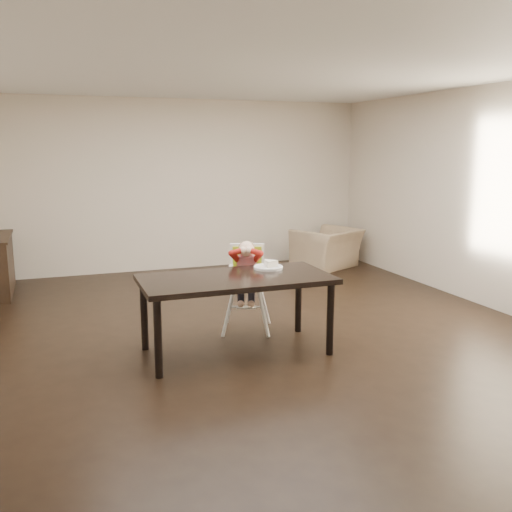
{
  "coord_description": "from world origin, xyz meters",
  "views": [
    {
      "loc": [
        -2.04,
        -5.52,
        1.96
      ],
      "look_at": [
        -0.03,
        0.01,
        0.83
      ],
      "focal_mm": 40.0,
      "sensor_mm": 36.0,
      "label": 1
    }
  ],
  "objects": [
    {
      "name": "ground",
      "position": [
        0.0,
        0.0,
        0.0
      ],
      "size": [
        7.0,
        7.0,
        0.0
      ],
      "primitive_type": "plane",
      "color": "black",
      "rests_on": "ground"
    },
    {
      "name": "room_walls",
      "position": [
        0.0,
        0.0,
        1.86
      ],
      "size": [
        6.02,
        7.02,
        2.71
      ],
      "color": "beige",
      "rests_on": "ground"
    },
    {
      "name": "dining_table",
      "position": [
        -0.42,
        -0.51,
        0.67
      ],
      "size": [
        1.8,
        0.9,
        0.75
      ],
      "color": "black",
      "rests_on": "ground"
    },
    {
      "name": "high_chair",
      "position": [
        -0.1,
        0.12,
        0.69
      ],
      "size": [
        0.53,
        0.53,
        0.98
      ],
      "rotation": [
        0.0,
        0.0,
        -0.38
      ],
      "color": "white",
      "rests_on": "ground"
    },
    {
      "name": "plate",
      "position": [
        -0.0,
        -0.29,
        0.78
      ],
      "size": [
        0.32,
        0.32,
        0.08
      ],
      "rotation": [
        0.0,
        0.0,
        -0.09
      ],
      "color": "white",
      "rests_on": "dining_table"
    },
    {
      "name": "armchair",
      "position": [
        2.2,
        2.74,
        0.43
      ],
      "size": [
        1.15,
        0.99,
        0.85
      ],
      "primitive_type": "imported",
      "rotation": [
        0.0,
        0.0,
        3.59
      ],
      "color": "tan",
      "rests_on": "ground"
    }
  ]
}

